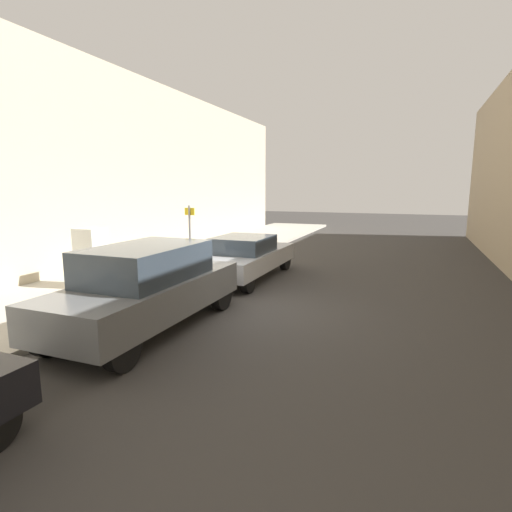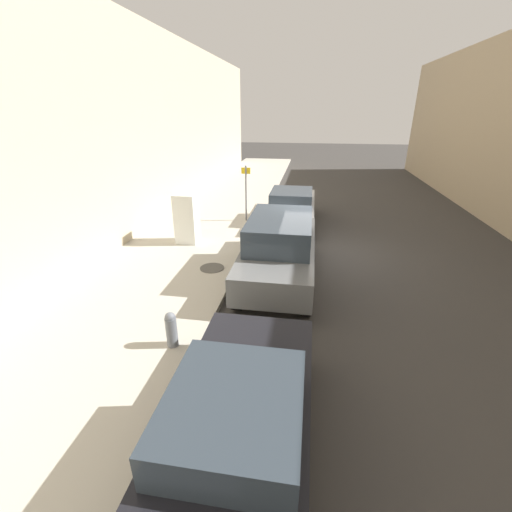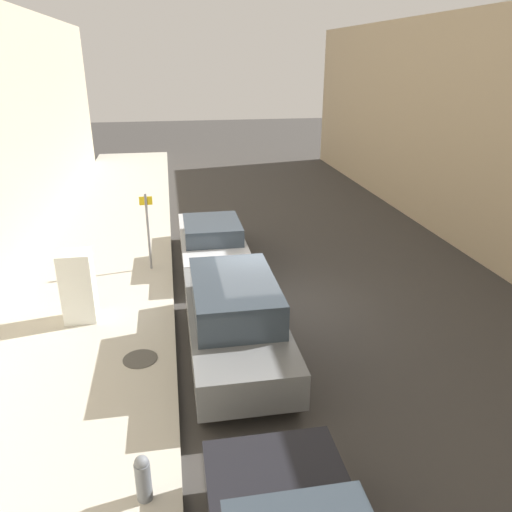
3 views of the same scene
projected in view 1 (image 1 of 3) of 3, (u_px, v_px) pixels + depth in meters
ground_plane at (237, 309)px, 9.71m from camera, size 80.00×80.00×0.00m
sidewalk_slab at (93, 290)px, 11.32m from camera, size 4.21×44.00×0.14m
building_facade_near at (2, 162)px, 11.87m from camera, size 2.13×39.60×7.34m
discarded_refrigerator at (92, 258)px, 11.23m from camera, size 0.72×0.65×1.68m
manhole_cover at (78, 312)px, 9.06m from camera, size 0.70×0.70×0.02m
street_sign_post at (190, 235)px, 13.16m from camera, size 0.36×0.07×2.22m
parked_suv_gray at (147, 286)px, 8.21m from camera, size 1.87×4.80×1.77m
parked_sedan_silver at (245, 256)px, 12.96m from camera, size 1.85×4.70×1.40m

